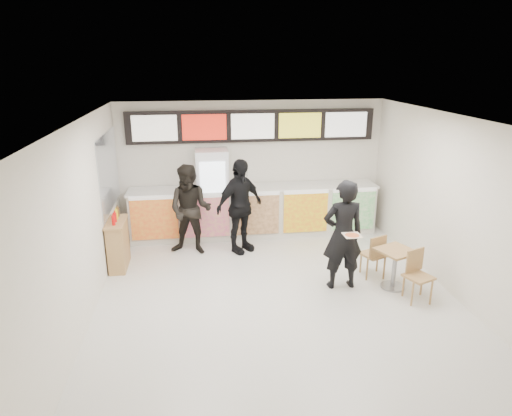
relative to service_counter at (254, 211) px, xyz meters
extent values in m
plane|color=beige|center=(0.00, -3.09, -0.57)|extent=(7.00, 7.00, 0.00)
plane|color=white|center=(0.00, -3.09, 2.43)|extent=(7.00, 7.00, 0.00)
plane|color=silver|center=(0.00, 0.41, 0.93)|extent=(6.00, 0.00, 6.00)
plane|color=silver|center=(-3.00, -3.09, 0.93)|extent=(0.00, 7.00, 7.00)
plane|color=silver|center=(3.00, -3.09, 0.93)|extent=(0.00, 7.00, 7.00)
cube|color=silver|center=(0.00, 0.01, -0.02)|extent=(5.50, 0.70, 1.10)
cube|color=silver|center=(0.00, 0.01, 0.55)|extent=(5.56, 0.76, 0.04)
cube|color=red|center=(-2.20, -0.37, 0.03)|extent=(0.99, 0.02, 0.90)
cube|color=#CF2E7F|center=(-1.10, -0.37, 0.03)|extent=(0.99, 0.02, 0.90)
cube|color=brown|center=(0.00, -0.37, 0.03)|extent=(0.99, 0.02, 0.90)
cube|color=yellow|center=(1.10, -0.37, 0.03)|extent=(0.99, 0.02, 0.90)
cube|color=green|center=(2.20, -0.37, 0.03)|extent=(0.99, 0.02, 0.90)
cube|color=black|center=(0.00, 0.33, 1.88)|extent=(5.50, 0.12, 0.70)
cube|color=white|center=(-2.12, 0.26, 1.88)|extent=(0.95, 0.02, 0.55)
cube|color=red|center=(-1.06, 0.26, 1.88)|extent=(0.95, 0.02, 0.55)
cube|color=white|center=(0.00, 0.26, 1.88)|extent=(0.95, 0.02, 0.55)
cube|color=yellow|center=(1.06, 0.26, 1.88)|extent=(0.95, 0.02, 0.55)
cube|color=white|center=(2.12, 0.26, 1.88)|extent=(0.95, 0.02, 0.55)
cube|color=white|center=(-0.93, 0.03, 0.43)|extent=(0.70, 0.65, 2.00)
cube|color=white|center=(-0.93, -0.31, 0.48)|extent=(0.54, 0.02, 1.50)
cylinder|color=green|center=(-1.14, -0.27, -0.12)|extent=(0.07, 0.07, 0.22)
cylinder|color=orange|center=(-1.00, -0.27, -0.12)|extent=(0.07, 0.07, 0.22)
cylinder|color=red|center=(-0.86, -0.27, -0.12)|extent=(0.07, 0.07, 0.22)
cylinder|color=blue|center=(-0.72, -0.27, -0.12)|extent=(0.07, 0.07, 0.22)
cylinder|color=orange|center=(-1.14, -0.27, 0.26)|extent=(0.07, 0.07, 0.22)
cylinder|color=red|center=(-1.00, -0.27, 0.26)|extent=(0.07, 0.07, 0.22)
cylinder|color=blue|center=(-0.86, -0.27, 0.26)|extent=(0.07, 0.07, 0.22)
cylinder|color=green|center=(-0.72, -0.27, 0.26)|extent=(0.07, 0.07, 0.22)
cylinder|color=red|center=(-1.14, -0.27, 0.64)|extent=(0.07, 0.07, 0.22)
cylinder|color=blue|center=(-1.00, -0.27, 0.64)|extent=(0.07, 0.07, 0.22)
cylinder|color=green|center=(-0.86, -0.27, 0.64)|extent=(0.07, 0.07, 0.22)
cylinder|color=orange|center=(-0.72, -0.27, 0.64)|extent=(0.07, 0.07, 0.22)
cylinder|color=blue|center=(-1.14, -0.27, 1.02)|extent=(0.07, 0.07, 0.22)
cylinder|color=green|center=(-1.00, -0.27, 1.02)|extent=(0.07, 0.07, 0.22)
cylinder|color=orange|center=(-0.86, -0.27, 1.02)|extent=(0.07, 0.07, 0.22)
cylinder|color=red|center=(-0.72, -0.27, 1.02)|extent=(0.07, 0.07, 0.22)
cube|color=#B2B7BF|center=(-2.99, -0.64, 1.18)|extent=(0.01, 2.00, 1.50)
imported|color=black|center=(1.18, -2.69, 0.41)|extent=(0.73, 0.49, 1.96)
imported|color=black|center=(-1.42, -0.83, 0.36)|extent=(1.07, 0.94, 1.87)
imported|color=black|center=(-0.42, -0.88, 0.41)|extent=(1.22, 1.06, 1.97)
cube|color=beige|center=(1.18, -3.14, 0.58)|extent=(0.28, 0.28, 0.01)
cone|color=#CC7233|center=(1.18, -3.14, 0.59)|extent=(0.36, 0.36, 0.02)
cube|color=#AC7F4E|center=(2.10, -2.86, 0.13)|extent=(0.75, 0.75, 0.04)
cylinder|color=gray|center=(2.10, -2.86, -0.23)|extent=(0.08, 0.08, 0.69)
cylinder|color=gray|center=(2.10, -2.86, -0.56)|extent=(0.42, 0.42, 0.03)
cube|color=#AC7F4E|center=(2.30, -3.35, -0.14)|extent=(0.53, 0.53, 0.04)
cube|color=#AC7F4E|center=(2.30, -3.17, 0.08)|extent=(0.37, 0.17, 0.40)
cube|color=#AC7F4E|center=(1.90, -2.37, -0.14)|extent=(0.53, 0.53, 0.04)
cube|color=#AC7F4E|center=(1.90, -2.55, 0.08)|extent=(0.37, 0.17, 0.40)
cube|color=#AC7F4E|center=(-2.82, -1.35, -0.12)|extent=(0.30, 0.81, 0.91)
cube|color=#AC7F4E|center=(-2.82, -1.35, 0.35)|extent=(0.34, 0.85, 0.04)
cylinder|color=red|center=(-2.82, -1.57, 0.46)|extent=(0.06, 0.06, 0.18)
cylinder|color=red|center=(-2.82, -1.40, 0.46)|extent=(0.06, 0.06, 0.18)
cylinder|color=yellow|center=(-2.82, -1.23, 0.46)|extent=(0.06, 0.06, 0.18)
cylinder|color=brown|center=(-2.82, -1.07, 0.46)|extent=(0.06, 0.06, 0.18)
camera|label=1|loc=(-1.28, -9.73, 3.29)|focal=32.00mm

